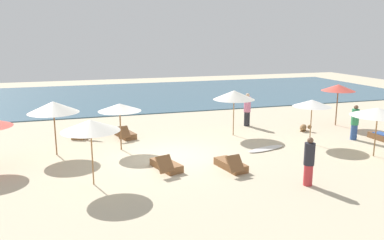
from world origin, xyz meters
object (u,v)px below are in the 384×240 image
(umbrella_8, at_px, (312,103))
(dog, at_px, (304,127))
(lounger_2, at_px, (125,134))
(umbrella_1, at_px, (120,107))
(umbrella_3, at_px, (338,88))
(lounger_4, at_px, (231,165))
(umbrella_4, at_px, (53,107))
(surfboard, at_px, (266,149))
(umbrella_6, at_px, (90,125))
(person_2, at_px, (309,162))
(lounger_1, at_px, (84,133))
(person_1, at_px, (355,122))
(umbrella_2, at_px, (378,112))
(umbrella_7, at_px, (234,95))
(lounger_0, at_px, (166,165))
(person_0, at_px, (247,110))

(umbrella_8, relative_size, dog, 2.82)
(lounger_2, height_order, dog, lounger_2)
(umbrella_1, relative_size, umbrella_8, 1.00)
(umbrella_3, xyz_separation_m, lounger_4, (-8.43, -5.00, -1.94))
(umbrella_4, xyz_separation_m, lounger_4, (6.29, -3.86, -1.87))
(umbrella_8, xyz_separation_m, dog, (1.11, 2.18, -1.71))
(surfboard, bearing_deg, umbrella_6, -165.46)
(umbrella_8, height_order, person_2, umbrella_8)
(umbrella_4, height_order, lounger_1, umbrella_4)
(person_1, bearing_deg, umbrella_2, -112.37)
(umbrella_4, bearing_deg, lounger_2, 32.33)
(umbrella_7, distance_m, dog, 4.31)
(person_1, bearing_deg, umbrella_1, 171.38)
(dog, bearing_deg, lounger_1, 168.28)
(umbrella_6, distance_m, lounger_1, 6.93)
(umbrella_3, bearing_deg, surfboard, -152.64)
(lounger_0, distance_m, person_0, 8.27)
(umbrella_1, relative_size, person_1, 1.22)
(person_0, bearing_deg, surfboard, -104.59)
(umbrella_2, relative_size, umbrella_4, 0.95)
(umbrella_1, bearing_deg, umbrella_2, -22.53)
(lounger_4, xyz_separation_m, person_1, (7.30, 2.17, 0.67))
(umbrella_8, height_order, person_1, umbrella_8)
(umbrella_1, xyz_separation_m, lounger_1, (-1.48, 2.83, -1.71))
(umbrella_7, relative_size, person_0, 1.24)
(lounger_1, relative_size, dog, 2.38)
(umbrella_4, xyz_separation_m, person_1, (13.59, -1.70, -1.20))
(lounger_4, relative_size, surfboard, 0.85)
(umbrella_1, xyz_separation_m, lounger_4, (3.60, -3.82, -1.72))
(umbrella_3, height_order, umbrella_6, umbrella_3)
(umbrella_8, bearing_deg, umbrella_3, 38.40)
(surfboard, bearing_deg, umbrella_4, 167.53)
(umbrella_7, distance_m, person_0, 2.54)
(umbrella_4, distance_m, person_0, 10.30)
(umbrella_3, bearing_deg, umbrella_7, -177.06)
(lounger_1, relative_size, surfboard, 0.84)
(umbrella_3, relative_size, lounger_1, 1.32)
(lounger_0, xyz_separation_m, lounger_2, (-0.81, 5.17, -0.00))
(umbrella_1, xyz_separation_m, surfboard, (6.09, -1.90, -1.85))
(lounger_1, bearing_deg, umbrella_8, -24.21)
(umbrella_4, height_order, person_2, umbrella_4)
(umbrella_8, bearing_deg, lounger_0, -168.32)
(lounger_4, xyz_separation_m, surfboard, (2.49, 1.92, -0.13))
(umbrella_6, bearing_deg, umbrella_4, 108.04)
(umbrella_6, xyz_separation_m, lounger_1, (-0.06, 6.68, -1.87))
(umbrella_1, distance_m, lounger_1, 3.62)
(umbrella_1, height_order, lounger_1, umbrella_1)
(umbrella_1, height_order, umbrella_7, umbrella_7)
(umbrella_3, relative_size, umbrella_8, 1.11)
(lounger_2, bearing_deg, umbrella_8, -24.62)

